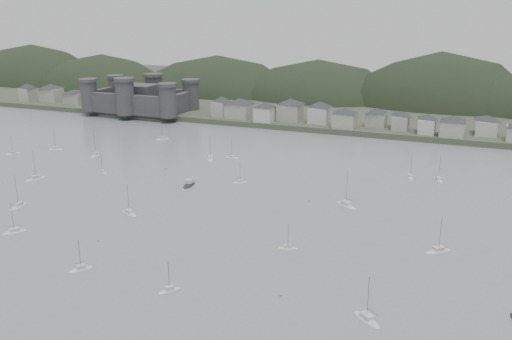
% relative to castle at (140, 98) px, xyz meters
% --- Properties ---
extents(ground, '(900.00, 900.00, 0.00)m').
position_rel_castle_xyz_m(ground, '(120.00, -179.80, -10.96)').
color(ground, slate).
rests_on(ground, ground).
extents(far_shore_land, '(900.00, 250.00, 3.00)m').
position_rel_castle_xyz_m(far_shore_land, '(120.00, 115.20, -9.46)').
color(far_shore_land, '#383D2D').
rests_on(far_shore_land, ground).
extents(forested_ridge, '(851.55, 103.94, 102.57)m').
position_rel_castle_xyz_m(forested_ridge, '(124.83, 89.60, -22.25)').
color(forested_ridge, black).
rests_on(forested_ridge, ground).
extents(castle, '(66.00, 43.00, 20.00)m').
position_rel_castle_xyz_m(castle, '(0.00, 0.00, 0.00)').
color(castle, '#38383B').
rests_on(castle, far_shore_land).
extents(waterfront_town, '(451.48, 28.46, 12.92)m').
position_rel_castle_xyz_m(waterfront_town, '(170.59, 3.54, -2.30)').
color(waterfront_town, gray).
rests_on(waterfront_town, far_shore_land).
extents(sailboat_lead, '(3.85, 9.11, 12.09)m').
position_rel_castle_xyz_m(sailboat_lead, '(54.03, -157.30, -10.79)').
color(sailboat_lead, silver).
rests_on(sailboat_lead, ground).
extents(moored_fleet, '(266.67, 155.69, 13.49)m').
position_rel_castle_xyz_m(moored_fleet, '(116.77, -121.64, -10.79)').
color(moored_fleet, silver).
rests_on(moored_fleet, ground).
extents(motor_launch_far, '(4.30, 9.22, 4.10)m').
position_rel_castle_xyz_m(motor_launch_far, '(96.48, -114.68, -10.68)').
color(motor_launch_far, black).
rests_on(motor_launch_far, ground).
extents(mooring_buoys, '(191.48, 126.23, 0.70)m').
position_rel_castle_xyz_m(mooring_buoys, '(129.57, -129.81, -10.81)').
color(mooring_buoys, '#CB7E43').
rests_on(mooring_buoys, ground).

